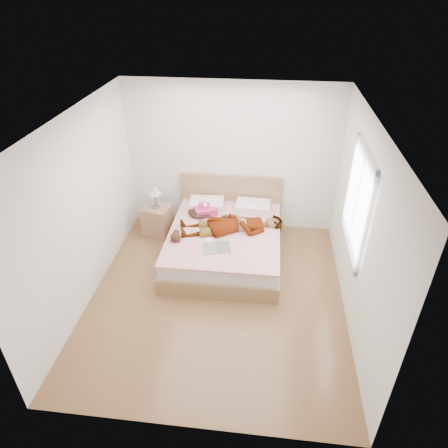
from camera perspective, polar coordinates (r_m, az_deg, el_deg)
name	(u,v)px	position (r m, az deg, el deg)	size (l,w,h in m)	color
ground	(217,296)	(5.89, -0.98, -10.19)	(4.00, 4.00, 0.00)	#4F3218
woman	(232,222)	(6.32, 1.21, 0.25)	(0.63, 1.67, 0.23)	white
hair	(202,210)	(6.81, -3.20, 2.01)	(0.44, 0.54, 0.08)	black
phone	(205,205)	(6.69, -2.71, 2.78)	(0.04, 0.09, 0.01)	silver
room_shell	(357,203)	(5.36, 18.51, 2.91)	(4.00, 4.00, 4.00)	white
bed	(225,240)	(6.53, 0.19, -2.28)	(1.80, 2.08, 1.00)	brown
towel	(205,209)	(6.76, -2.73, 2.15)	(0.44, 0.41, 0.19)	#E63E72
magazine	(216,248)	(5.93, -1.12, -3.41)	(0.51, 0.40, 0.03)	silver
coffee_mug	(209,243)	(5.97, -2.10, -2.67)	(0.13, 0.09, 0.10)	white
plush_toy	(176,236)	(6.11, -6.92, -1.74)	(0.18, 0.26, 0.14)	#331B0E
nightstand	(157,218)	(7.10, -9.48, 0.79)	(0.52, 0.48, 0.97)	brown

